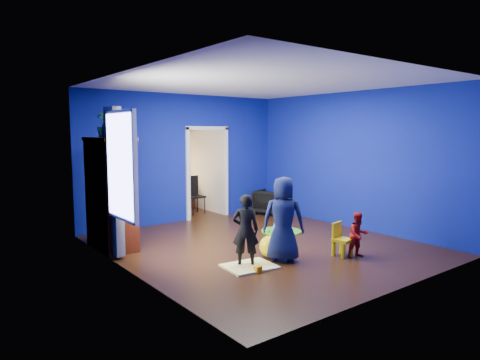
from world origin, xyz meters
TOP-DOWN VIEW (x-y plane):
  - floor at (0.00, 0.00)m, footprint 5.00×5.50m
  - ceiling at (0.00, 0.00)m, footprint 5.00×5.50m
  - wall_back at (0.00, 2.75)m, footprint 5.00×0.02m
  - wall_front at (0.00, -2.75)m, footprint 5.00×0.02m
  - wall_left at (-2.50, 0.00)m, footprint 0.02×5.50m
  - wall_right at (2.50, 0.00)m, footprint 0.02×5.50m
  - alcove at (0.60, 3.62)m, footprint 1.00×1.75m
  - armchair at (2.10, 2.20)m, footprint 0.85×0.84m
  - child_black at (-0.96, -0.75)m, footprint 0.49×0.46m
  - child_navy at (-0.32, -0.90)m, footprint 0.77×0.78m
  - toddler_red at (0.80, -1.51)m, footprint 0.43×0.37m
  - vase at (-2.22, 1.17)m, footprint 0.20×0.20m
  - potted_plant at (-2.22, 1.69)m, footprint 0.31×0.31m
  - tv_armoire at (-2.22, 1.47)m, footprint 0.58×1.14m
  - crt_tv at (-2.18, 1.47)m, footprint 0.46×0.70m
  - yellow_blanket at (-0.96, -0.85)m, footprint 0.81×0.68m
  - hopper_ball at (-0.37, -0.65)m, footprint 0.36×0.36m
  - kid_chair at (0.65, -1.31)m, footprint 0.32×0.32m
  - play_mat at (1.02, 0.59)m, footprint 0.83×0.83m
  - toy_arch at (1.02, 0.59)m, footprint 0.71×0.31m
  - window_left at (-2.48, 0.35)m, footprint 0.03×0.95m
  - curtain at (-2.37, 0.90)m, footprint 0.14×0.42m
  - doorway at (0.60, 2.75)m, footprint 1.16×0.10m
  - study_desk at (0.60, 4.26)m, footprint 0.88×0.44m
  - desk_monitor at (0.60, 4.38)m, footprint 0.40×0.05m
  - desk_lamp at (0.32, 4.32)m, footprint 0.14×0.14m
  - folding_chair at (0.60, 3.30)m, footprint 0.40×0.40m
  - book_shelf at (0.60, 4.37)m, footprint 0.88×0.24m
  - toy_0 at (1.76, -0.70)m, footprint 0.10×0.08m
  - toy_1 at (1.66, 1.05)m, footprint 0.11×0.11m
  - toy_2 at (-1.02, -1.12)m, footprint 0.10×0.08m
  - toy_3 at (0.68, 0.64)m, footprint 0.11×0.11m

SIDE VIEW (x-z plane):
  - floor at x=0.00m, z-range -0.01..0.01m
  - play_mat at x=1.02m, z-range 0.00..0.02m
  - yellow_blanket at x=-0.96m, z-range 0.00..0.03m
  - toy_arch at x=1.02m, z-range -0.35..0.39m
  - toy_0 at x=1.76m, z-range 0.00..0.10m
  - toy_2 at x=-1.02m, z-range 0.00..0.10m
  - toy_1 at x=1.66m, z-range 0.00..0.11m
  - toy_3 at x=0.68m, z-range 0.00..0.11m
  - hopper_ball at x=-0.37m, z-range 0.00..0.36m
  - kid_chair at x=0.65m, z-range 0.00..0.50m
  - armchair at x=2.10m, z-range 0.00..0.60m
  - toddler_red at x=0.80m, z-range 0.00..0.75m
  - study_desk at x=0.60m, z-range 0.00..0.75m
  - folding_chair at x=0.60m, z-range 0.00..0.92m
  - child_black at x=-0.96m, z-range 0.00..1.12m
  - child_navy at x=-0.32m, z-range 0.00..1.36m
  - desk_lamp at x=0.32m, z-range 0.86..1.00m
  - desk_monitor at x=0.60m, z-range 0.79..1.11m
  - tv_armoire at x=-2.22m, z-range 0.00..1.96m
  - crt_tv at x=-2.18m, z-range 0.75..1.29m
  - doorway at x=0.60m, z-range 0.00..2.10m
  - alcove at x=0.60m, z-range 0.00..2.50m
  - curtain at x=-2.37m, z-range 0.05..2.45m
  - wall_back at x=0.00m, z-range 0.00..2.90m
  - wall_front at x=0.00m, z-range 0.00..2.90m
  - wall_left at x=-2.50m, z-range 0.00..2.90m
  - wall_right at x=2.50m, z-range 0.00..2.90m
  - window_left at x=-2.48m, z-range 0.77..2.33m
  - book_shelf at x=0.60m, z-range 2.00..2.04m
  - vase at x=-2.22m, z-range 1.96..2.16m
  - potted_plant at x=-2.22m, z-range 1.96..2.40m
  - ceiling at x=0.00m, z-range 2.90..2.90m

